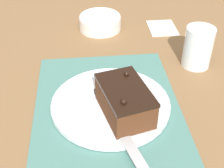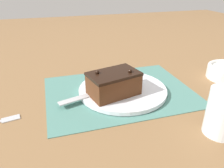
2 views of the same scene
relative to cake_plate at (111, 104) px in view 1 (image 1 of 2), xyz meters
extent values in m
plane|color=olive|center=(0.01, -0.01, -0.01)|extent=(3.00, 3.00, 0.00)
cube|color=slate|center=(0.01, -0.01, -0.01)|extent=(0.46, 0.34, 0.00)
cylinder|color=white|center=(0.00, 0.00, 0.00)|extent=(0.28, 0.28, 0.01)
cube|color=#512D19|center=(0.04, 0.03, 0.04)|extent=(0.16, 0.12, 0.06)
cube|color=black|center=(0.04, 0.03, 0.07)|extent=(0.16, 0.13, 0.01)
sphere|color=black|center=(-0.01, 0.04, 0.08)|extent=(0.01, 0.01, 0.01)
sphere|color=black|center=(0.08, 0.02, 0.08)|extent=(0.01, 0.01, 0.01)
cube|color=black|center=(0.00, -0.02, 0.01)|extent=(0.08, 0.04, 0.01)
cube|color=#B7BABF|center=(0.12, 0.02, 0.01)|extent=(0.17, 0.07, 0.00)
cylinder|color=white|center=(-0.16, 0.25, 0.05)|extent=(0.08, 0.08, 0.11)
cylinder|color=white|center=(-0.40, 0.00, 0.01)|extent=(0.14, 0.14, 0.04)
torus|color=white|center=(-0.40, 0.00, 0.03)|extent=(0.14, 0.14, 0.02)
cube|color=white|center=(-0.38, 0.21, -0.01)|extent=(0.11, 0.09, 0.01)
camera|label=1|loc=(0.55, -0.05, 0.48)|focal=50.00mm
camera|label=2|loc=(0.21, 0.58, 0.33)|focal=35.00mm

